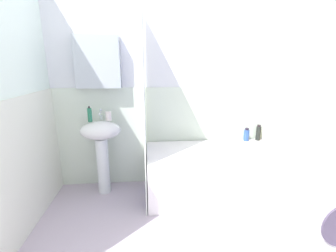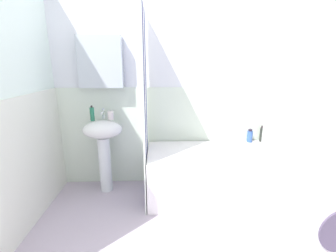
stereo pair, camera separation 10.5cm
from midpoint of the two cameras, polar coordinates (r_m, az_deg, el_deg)
The scene contains 13 objects.
wall_back_tiled at distance 2.78m, azimuth 4.85°, elevation 8.34°, with size 3.60×0.18×2.40m.
wall_left_tiled at distance 2.19m, azimuth -34.49°, elevation 3.30°, with size 0.07×1.81×2.40m.
sink at distance 2.70m, azimuth -14.65°, elevation -3.45°, with size 0.44×0.34×0.86m.
faucet at distance 2.71m, azimuth -14.70°, elevation 2.92°, with size 0.03×0.12×0.12m.
soap_dispenser at distance 2.66m, azimuth -17.18°, elevation 2.87°, with size 0.05×0.05×0.17m.
toothbrush_cup at distance 2.66m, azimuth -12.94°, elevation 2.57°, with size 0.07×0.07×0.10m, color white.
bathtub at distance 2.73m, azimuth 13.49°, elevation -11.30°, with size 1.59×0.70×0.54m, color white.
shower_curtain at distance 2.39m, azimuth -4.40°, elevation 3.86°, with size 0.01×0.70×2.00m.
conditioner_bottle at distance 3.11m, azimuth 24.87°, elevation -2.38°, with size 0.06×0.06×0.15m.
lotion_bottle at distance 3.07m, azimuth 23.17°, elevation -1.89°, with size 0.06×0.06×0.20m.
shampoo_bottle at distance 3.00m, azimuth 20.53°, elevation -2.34°, with size 0.07×0.07×0.16m.
towel_folded at distance 2.49m, azimuth 18.22°, elevation -6.47°, with size 0.33×0.22×0.08m, color silver.
washer_dryer_stack at distance 1.96m, azimuth 34.78°, elevation -5.56°, with size 0.56×0.62×1.73m.
Camera 2 is at (-0.36, -1.48, 1.46)m, focal length 24.64 mm.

